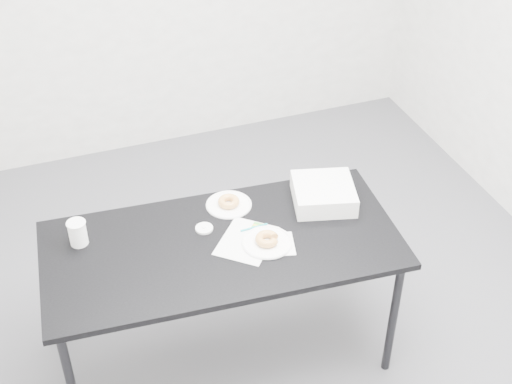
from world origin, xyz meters
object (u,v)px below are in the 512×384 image
object	(u,v)px
pen	(254,227)
table	(222,252)
bakery_box	(323,194)
donut_far	(229,201)
scorecard	(246,241)
donut_near	(267,239)
coffee_cup	(78,233)
plate_near	(267,242)
plate_far	(229,205)

from	to	relation	value
pen	table	bearing A→B (deg)	-168.10
bakery_box	pen	bearing A→B (deg)	-153.62
pen	donut_far	size ratio (longest dim) A/B	1.27
table	scorecard	xyz separation A→B (m)	(0.12, -0.03, 0.06)
donut_near	table	bearing A→B (deg)	158.47
coffee_cup	bakery_box	xyz separation A→B (m)	(1.24, -0.10, -0.01)
pen	bakery_box	distance (m)	0.42
donut_near	donut_far	size ratio (longest dim) A/B	1.04
coffee_cup	pen	bearing A→B (deg)	-12.46
coffee_cup	bakery_box	world-z (taller)	coffee_cup
donut_near	scorecard	bearing A→B (deg)	149.39
plate_near	donut_near	size ratio (longest dim) A/B	2.13
pen	plate_near	bearing A→B (deg)	-82.93
plate_near	scorecard	bearing A→B (deg)	149.39
table	bakery_box	size ratio (longest dim) A/B	5.78
table	pen	xyz separation A→B (m)	(0.18, 0.05, 0.07)
table	pen	distance (m)	0.20
donut_near	coffee_cup	size ratio (longest dim) A/B	0.89
scorecard	bakery_box	distance (m)	0.50
scorecard	donut_near	bearing A→B (deg)	9.86
pen	bakery_box	world-z (taller)	bakery_box
donut_far	bakery_box	world-z (taller)	bakery_box
pen	coffee_cup	size ratio (longest dim) A/B	1.08
donut_near	bakery_box	world-z (taller)	bakery_box
plate_near	plate_far	xyz separation A→B (m)	(-0.08, 0.35, -0.00)
donut_near	coffee_cup	distance (m)	0.91
plate_far	plate_near	bearing A→B (deg)	-76.95
pen	donut_near	xyz separation A→B (m)	(0.02, -0.13, 0.02)
scorecard	donut_far	xyz separation A→B (m)	(0.01, 0.30, 0.02)
donut_near	bakery_box	xyz separation A→B (m)	(0.39, 0.21, 0.02)
plate_far	donut_far	distance (m)	0.02
pen	coffee_cup	xyz separation A→B (m)	(-0.83, 0.18, 0.06)
bakery_box	scorecard	bearing A→B (deg)	-146.66
scorecard	bakery_box	size ratio (longest dim) A/B	0.99
donut_far	plate_near	bearing A→B (deg)	-76.95
plate_near	plate_far	size ratio (longest dim) A/B	1.04
table	coffee_cup	world-z (taller)	coffee_cup
pen	donut_far	world-z (taller)	donut_far
plate_far	coffee_cup	world-z (taller)	coffee_cup
coffee_cup	table	bearing A→B (deg)	-19.57
donut_far	pen	bearing A→B (deg)	-74.99
plate_near	donut_near	bearing A→B (deg)	0.00
table	pen	world-z (taller)	pen
pen	coffee_cup	world-z (taller)	coffee_cup
pen	plate_far	distance (m)	0.23
plate_far	bakery_box	distance (m)	0.49
scorecard	plate_far	world-z (taller)	plate_far
plate_near	bakery_box	bearing A→B (deg)	28.39
table	coffee_cup	size ratio (longest dim) A/B	13.68
donut_far	bakery_box	bearing A→B (deg)	-16.25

